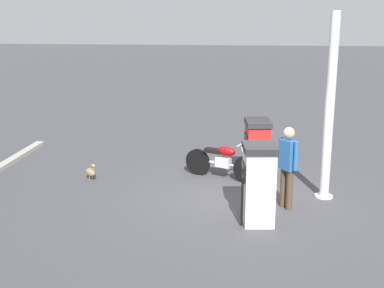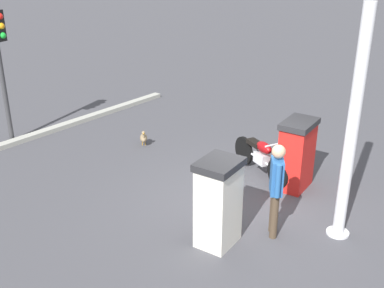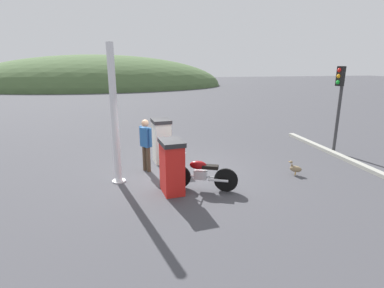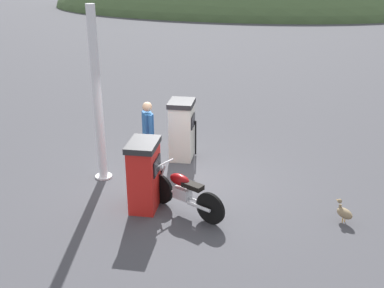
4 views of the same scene
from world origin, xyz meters
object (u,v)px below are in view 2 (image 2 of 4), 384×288
object	(u,v)px
fuel_pump_far	(218,202)
attendant_person	(276,184)
motorcycle_near_pump	(261,156)
canopy_support_pole	(352,133)
wandering_duck	(144,138)
roadside_traffic_light	(1,54)
fuel_pump_near	(296,154)

from	to	relation	value
fuel_pump_far	attendant_person	bearing A→B (deg)	-125.48
motorcycle_near_pump	canopy_support_pole	bearing A→B (deg)	155.69
wandering_duck	fuel_pump_far	bearing A→B (deg)	151.77
wandering_duck	roadside_traffic_light	distance (m)	3.97
fuel_pump_near	fuel_pump_far	bearing A→B (deg)	90.00
fuel_pump_near	canopy_support_pole	world-z (taller)	canopy_support_pole
motorcycle_near_pump	fuel_pump_far	bearing A→B (deg)	107.34
fuel_pump_near	attendant_person	distance (m)	1.92
motorcycle_near_pump	roadside_traffic_light	bearing A→B (deg)	22.56
attendant_person	canopy_support_pole	xyz separation A→B (m)	(-0.88, -0.76, 0.93)
wandering_duck	roadside_traffic_light	size ratio (longest dim) A/B	0.14
roadside_traffic_light	canopy_support_pole	xyz separation A→B (m)	(-8.21, -1.43, -0.37)
fuel_pump_far	fuel_pump_near	bearing A→B (deg)	-90.00
attendant_person	canopy_support_pole	bearing A→B (deg)	-139.27
fuel_pump_far	roadside_traffic_light	bearing A→B (deg)	-1.38
wandering_duck	fuel_pump_near	bearing A→B (deg)	-172.81
attendant_person	roadside_traffic_light	bearing A→B (deg)	5.21
fuel_pump_near	fuel_pump_far	world-z (taller)	fuel_pump_far
fuel_pump_near	wandering_duck	bearing A→B (deg)	7.19
attendant_person	roadside_traffic_light	distance (m)	7.48
motorcycle_near_pump	wandering_duck	size ratio (longest dim) A/B	4.12
fuel_pump_far	roadside_traffic_light	size ratio (longest dim) A/B	0.47
attendant_person	roadside_traffic_light	world-z (taller)	roadside_traffic_light
canopy_support_pole	attendant_person	bearing A→B (deg)	40.73
motorcycle_near_pump	attendant_person	bearing A→B (deg)	128.23
fuel_pump_near	canopy_support_pole	xyz separation A→B (m)	(-1.47, 1.06, 1.16)
fuel_pump_far	wandering_duck	distance (m)	4.56
motorcycle_near_pump	wandering_duck	bearing A→B (deg)	8.63
motorcycle_near_pump	canopy_support_pole	xyz separation A→B (m)	(-2.29, 1.03, 1.45)
attendant_person	fuel_pump_far	bearing A→B (deg)	54.52
motorcycle_near_pump	wandering_duck	xyz separation A→B (m)	(3.17, 0.48, -0.26)
fuel_pump_far	attendant_person	world-z (taller)	attendant_person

